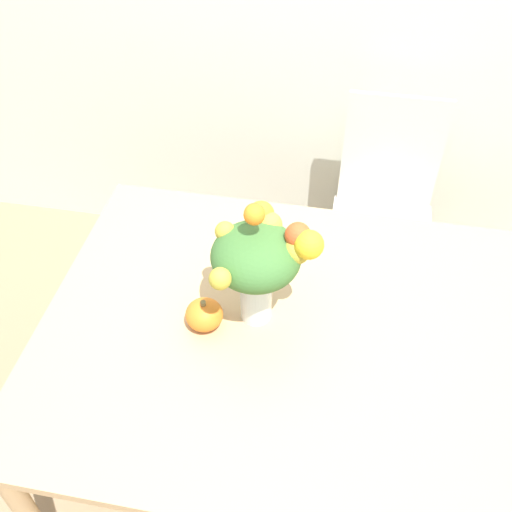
# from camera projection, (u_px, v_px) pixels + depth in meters

# --- Properties ---
(ground_plane) EXTENTS (12.00, 12.00, 0.00)m
(ground_plane) POSITION_uv_depth(u_px,v_px,m) (281.00, 456.00, 2.27)
(ground_plane) COLOR #8E7556
(dining_table) EXTENTS (1.46, 1.14, 0.76)m
(dining_table) POSITION_uv_depth(u_px,v_px,m) (288.00, 349.00, 1.79)
(dining_table) COLOR tan
(dining_table) RESTS_ON ground_plane
(flower_vase) EXTENTS (0.30, 0.31, 0.42)m
(flower_vase) POSITION_uv_depth(u_px,v_px,m) (260.00, 258.00, 1.62)
(flower_vase) COLOR silver
(flower_vase) RESTS_ON dining_table
(pumpkin) EXTENTS (0.11, 0.11, 0.10)m
(pumpkin) POSITION_uv_depth(u_px,v_px,m) (204.00, 315.00, 1.73)
(pumpkin) COLOR orange
(pumpkin) RESTS_ON dining_table
(dining_chair_near_window) EXTENTS (0.42, 0.42, 0.97)m
(dining_chair_near_window) POSITION_uv_depth(u_px,v_px,m) (383.00, 212.00, 2.52)
(dining_chair_near_window) COLOR silver
(dining_chair_near_window) RESTS_ON ground_plane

